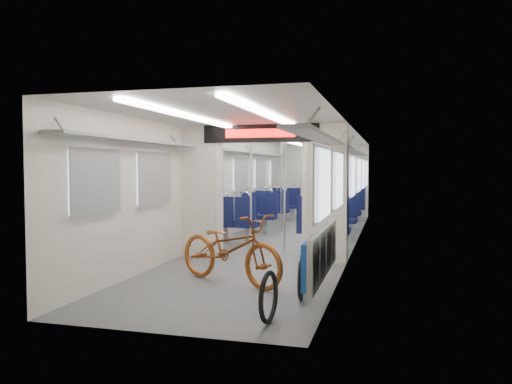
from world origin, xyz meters
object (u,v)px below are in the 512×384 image
seat_bay_near_right (330,216)px  seat_bay_far_left (279,204)px  bike_hoop_c (303,272)px  seat_bay_near_left (248,214)px  bike_hoop_a (269,300)px  stanchion_near_right (285,191)px  flip_bench (322,252)px  seat_bay_far_right (345,204)px  stanchion_near_left (251,190)px  bicycle (230,248)px  stanchion_far_right (316,185)px  bike_hoop_b (301,282)px  stanchion_far_left (281,185)px

seat_bay_near_right → seat_bay_far_left: (-1.87, 3.69, -0.05)m
bike_hoop_c → seat_bay_near_left: size_ratio=0.23×
bike_hoop_a → stanchion_near_right: (-0.67, 3.99, 0.91)m
seat_bay_far_left → seat_bay_near_right: bearing=-63.1°
bike_hoop_c → flip_bench: bearing=-59.7°
seat_bay_far_right → stanchion_near_left: bearing=-105.0°
bicycle → bike_hoop_c: bearing=-64.7°
flip_bench → seat_bay_near_left: 5.30m
stanchion_near_right → stanchion_far_right: 3.31m
seat_bay_far_right → stanchion_far_right: (-0.56, -1.75, 0.58)m
stanchion_far_right → seat_bay_far_right: bearing=72.2°
bike_hoop_b → bike_hoop_c: bearing=96.9°
seat_bay_far_right → stanchion_far_right: 1.92m
bike_hoop_b → bicycle: bearing=151.9°
seat_bay_near_right → stanchion_near_right: 1.64m
seat_bay_near_left → stanchion_near_left: size_ratio=0.89×
seat_bay_far_left → stanchion_far_left: size_ratio=0.85×
bicycle → bike_hoop_b: bicycle is taller
bicycle → seat_bay_far_left: seat_bay_far_left is taller
bike_hoop_c → seat_bay_near_right: (-0.11, 3.85, 0.36)m
bicycle → stanchion_far_left: size_ratio=0.80×
flip_bench → stanchion_near_right: bearing=109.8°
bike_hoop_b → stanchion_near_right: bearing=105.4°
flip_bench → stanchion_far_right: stanchion_far_right is taller
flip_bench → bike_hoop_a: (-0.40, -1.00, -0.34)m
bike_hoop_a → stanchion_near_left: (-1.34, 4.12, 0.91)m
stanchion_near_left → seat_bay_far_left: bearing=96.3°
seat_bay_far_left → stanchion_near_right: (1.22, -5.08, 0.62)m
seat_bay_far_right → stanchion_near_right: (-0.65, -5.05, 0.58)m
bicycle → bike_hoop_c: bicycle is taller
seat_bay_near_left → stanchion_near_right: (1.22, -1.80, 0.61)m
bicycle → flip_bench: size_ratio=0.85×
bike_hoop_b → seat_bay_far_right: seat_bay_far_right is taller
bike_hoop_a → bicycle: bearing=120.5°
bicycle → bike_hoop_a: bicycle is taller
seat_bay_far_right → stanchion_near_right: 5.12m
seat_bay_near_left → seat_bay_near_right: 1.91m
bicycle → seat_bay_near_right: bearing=12.9°
seat_bay_far_right → stanchion_far_right: size_ratio=1.00×
stanchion_near_left → stanchion_far_left: (-0.03, 2.82, 0.00)m
flip_bench → seat_bay_far_left: bearing=105.8°
bike_hoop_a → seat_bay_near_left: (-1.89, 5.79, 0.30)m
stanchion_near_right → seat_bay_near_right: bearing=64.9°
stanchion_near_right → stanchion_far_left: (-0.70, 2.95, 0.00)m
bicycle → bike_hoop_b: (1.07, -0.57, -0.27)m
bike_hoop_c → seat_bay_far_left: bearing=104.7°
stanchion_near_right → stanchion_far_left: size_ratio=1.00×
bike_hoop_b → stanchion_far_right: bearing=96.7°
bike_hoop_b → seat_bay_far_left: bearing=104.2°
bicycle → flip_bench: bicycle is taller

